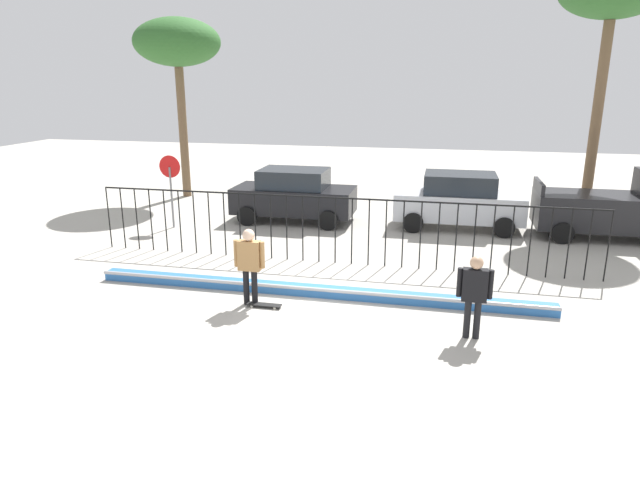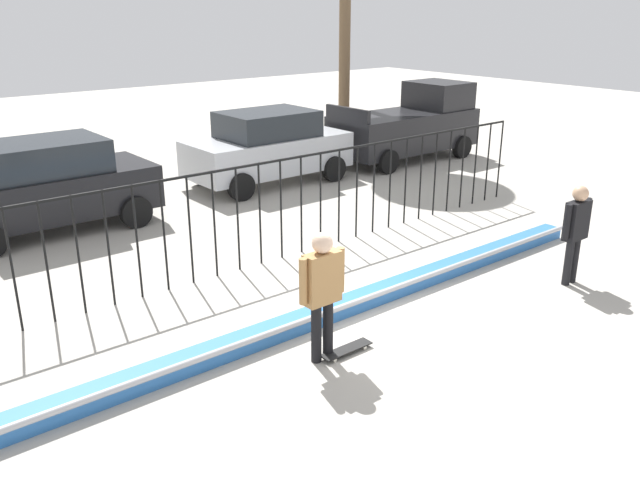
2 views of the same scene
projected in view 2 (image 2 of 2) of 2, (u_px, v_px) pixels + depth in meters
The scene contains 9 objects.
ground_plane at pixel (370, 319), 9.92m from camera, with size 60.00×60.00×0.00m, color #ADA89E.
bowl_coping_ledge at pixel (353, 303), 10.16m from camera, with size 11.00×0.40×0.27m.
perimeter_fence at pixel (260, 203), 11.66m from camera, with size 14.04×0.04×1.88m.
skateboarder at pixel (322, 285), 8.44m from camera, with size 0.72×0.27×1.79m.
skateboard at pixel (346, 349), 8.92m from camera, with size 0.80×0.20×0.07m.
camera_operator at pixel (576, 226), 10.85m from camera, with size 0.69×0.26×1.71m.
parked_car_black at pixel (46, 185), 13.50m from camera, with size 4.30×2.12×1.90m.
parked_car_silver at pixel (268, 147), 17.14m from camera, with size 4.30×2.12×1.90m.
pickup_truck at pixel (410, 125), 19.87m from camera, with size 4.70×2.12×2.24m.
Camera 2 is at (-6.21, -6.46, 4.48)m, focal length 36.82 mm.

